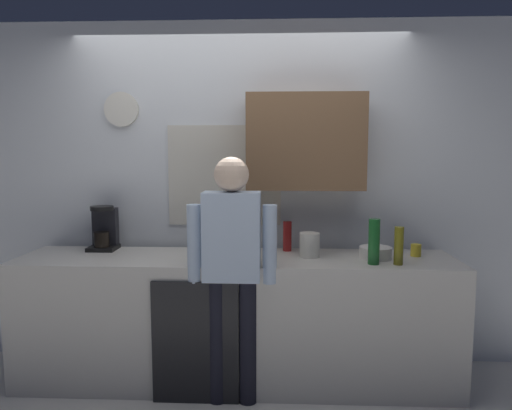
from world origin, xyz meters
name	(u,v)px	position (x,y,z in m)	size (l,w,h in m)	color
ground_plane	(233,401)	(0.00, 0.00, 0.00)	(8.00, 8.00, 0.00)	silver
kitchen_counter	(236,319)	(0.00, 0.30, 0.45)	(3.04, 0.64, 0.90)	beige
dishwasher_panel	(195,343)	(-0.24, -0.03, 0.40)	(0.56, 0.02, 0.81)	black
back_wall_assembly	(248,187)	(0.06, 0.70, 1.36)	(4.64, 0.42, 2.60)	silver
coffee_maker	(104,230)	(-1.01, 0.52, 1.04)	(0.20, 0.20, 0.33)	black
bottle_green_wine	(374,242)	(0.92, 0.13, 1.05)	(0.07, 0.07, 0.30)	#195923
bottle_red_vinegar	(287,236)	(0.36, 0.52, 1.01)	(0.06, 0.06, 0.22)	maroon
bottle_olive_oil	(399,246)	(1.08, 0.13, 1.02)	(0.06, 0.06, 0.25)	olive
cup_yellow_cup	(416,250)	(1.26, 0.39, 0.94)	(0.07, 0.07, 0.09)	yellow
mixing_bowl	(376,253)	(0.96, 0.30, 0.94)	(0.22, 0.22, 0.08)	white
potted_plant	(242,244)	(0.06, 0.10, 1.03)	(0.15, 0.15, 0.23)	#9E5638
storage_canister	(310,245)	(0.51, 0.33, 0.98)	(0.14, 0.14, 0.17)	silver
person_at_sink	(232,260)	(0.00, 0.00, 0.95)	(0.57, 0.22, 1.60)	black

